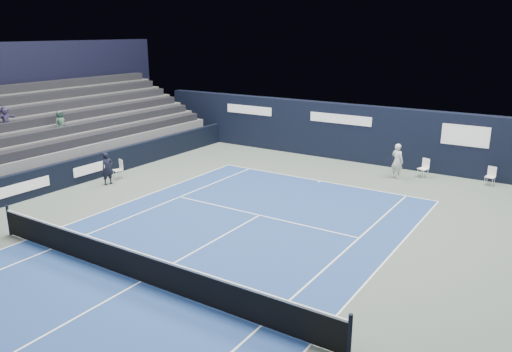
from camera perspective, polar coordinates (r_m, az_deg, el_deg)
The scene contains 12 objects.
ground at distance 16.33m, azimuth -8.01°, elevation -9.10°, with size 48.00×48.00×0.00m, color #4D5B52.
court_surface at distance 15.05m, azimuth -13.06°, elevation -11.70°, with size 10.97×23.77×0.01m, color navy.
folding_chair_back_a at distance 25.84m, azimuth 18.77°, elevation 1.23°, with size 0.53×0.55×0.93m.
folding_chair_back_b at distance 25.65m, azimuth 25.27°, elevation 0.13°, with size 0.45×0.44×0.89m.
line_judge_chair at distance 25.15m, azimuth -15.36°, elevation 0.90°, with size 0.52×0.51×0.94m.
line_judge at distance 24.26m, azimuth -16.62°, elevation 0.82°, with size 0.56×0.37×1.54m, color black.
court_markings at distance 15.05m, azimuth -13.07°, elevation -11.68°, with size 11.03×23.83×0.00m.
tennis_net at distance 14.82m, azimuth -13.19°, elevation -9.97°, with size 12.90×0.10×1.10m.
back_sponsor_wall at distance 27.89m, azimuth 11.68°, elevation 4.79°, with size 26.00×0.63×3.10m.
side_barrier_left at distance 25.28m, azimuth -18.61°, elevation 0.86°, with size 0.33×22.00×1.20m.
spectator_stand at distance 28.55m, azimuth -22.08°, elevation 5.01°, with size 6.00×18.00×6.40m.
tennis_player at distance 25.18m, azimuth 15.83°, elevation 1.67°, with size 0.73×0.91×1.73m.
Camera 1 is at (9.81, -9.04, 6.97)m, focal length 35.00 mm.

